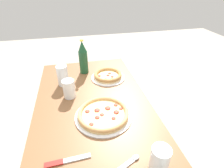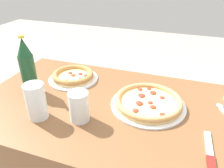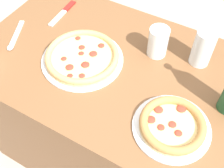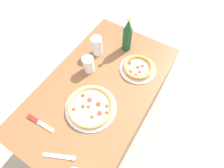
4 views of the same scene
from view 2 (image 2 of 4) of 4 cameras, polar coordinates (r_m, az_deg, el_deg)
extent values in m
cube|color=brown|center=(1.23, -0.17, -20.26)|extent=(1.22, 0.71, 0.77)
cylinder|color=silver|center=(1.19, -10.04, 1.36)|extent=(0.26, 0.26, 0.01)
cylinder|color=#E5C689|center=(1.19, -10.08, 1.78)|extent=(0.22, 0.22, 0.01)
cylinder|color=#EACC7F|center=(1.18, -10.11, 2.11)|extent=(0.19, 0.19, 0.00)
torus|color=#AD7A42|center=(1.18, -10.14, 2.41)|extent=(0.22, 0.22, 0.03)
ellipsoid|color=#A83323|center=(1.18, -10.13, 2.30)|extent=(0.03, 0.03, 0.01)
ellipsoid|color=#A83323|center=(1.21, -10.87, 2.90)|extent=(0.02, 0.02, 0.01)
ellipsoid|color=#A83323|center=(1.13, -11.99, 0.78)|extent=(0.03, 0.03, 0.01)
ellipsoid|color=#A83323|center=(1.13, -8.07, 1.22)|extent=(0.03, 0.03, 0.01)
ellipsoid|color=#A83323|center=(1.19, -8.30, 2.68)|extent=(0.02, 0.02, 0.01)
ellipsoid|color=#A83323|center=(1.17, -6.75, 2.22)|extent=(0.03, 0.03, 0.01)
cylinder|color=silver|center=(0.97, 9.37, -5.42)|extent=(0.33, 0.33, 0.01)
cylinder|color=#DBB775|center=(0.97, 9.42, -4.94)|extent=(0.29, 0.29, 0.01)
cylinder|color=#EACC7F|center=(0.96, 9.45, -4.57)|extent=(0.26, 0.26, 0.00)
torus|color=tan|center=(0.96, 9.48, -4.27)|extent=(0.29, 0.29, 0.02)
ellipsoid|color=#A83323|center=(0.90, 6.14, -6.86)|extent=(0.03, 0.03, 0.01)
ellipsoid|color=#A83323|center=(0.93, 10.64, -5.89)|extent=(0.03, 0.03, 0.01)
ellipsoid|color=#A83323|center=(1.00, 12.98, -3.42)|extent=(0.02, 0.02, 0.01)
ellipsoid|color=#A83323|center=(1.02, 10.66, -2.21)|extent=(0.03, 0.03, 0.01)
ellipsoid|color=#A83323|center=(1.06, 9.63, -1.13)|extent=(0.02, 0.02, 0.00)
ellipsoid|color=#A83323|center=(0.99, 7.72, -2.93)|extent=(0.03, 0.03, 0.01)
ellipsoid|color=#A83323|center=(0.95, 9.96, -4.77)|extent=(0.02, 0.02, 0.01)
ellipsoid|color=#A83323|center=(0.89, 13.05, -7.71)|extent=(0.02, 0.02, 0.01)
ellipsoid|color=#A83323|center=(0.94, 7.15, -4.96)|extent=(0.03, 0.03, 0.01)
ellipsoid|color=#A83323|center=(1.04, 7.34, -1.35)|extent=(0.02, 0.02, 0.01)
cylinder|color=white|center=(0.91, -19.23, -4.31)|extent=(0.08, 0.08, 0.15)
cylinder|color=maroon|center=(0.92, -19.03, -5.32)|extent=(0.06, 0.06, 0.11)
cylinder|color=white|center=(0.86, -8.61, -5.83)|extent=(0.08, 0.08, 0.12)
cylinder|color=#F4A323|center=(0.87, -8.52, -6.82)|extent=(0.06, 0.06, 0.08)
cylinder|color=#194728|center=(1.10, -20.92, 2.45)|extent=(0.07, 0.07, 0.18)
cone|color=#194728|center=(1.05, -22.20, 8.96)|extent=(0.07, 0.07, 0.08)
cylinder|color=gold|center=(1.04, -22.68, 11.37)|extent=(0.03, 0.03, 0.01)
cube|color=maroon|center=(0.78, 24.54, -18.90)|extent=(0.03, 0.08, 0.01)
cube|color=silver|center=(0.85, 23.90, -14.00)|extent=(0.03, 0.12, 0.01)
ellipsoid|color=silver|center=(1.06, 26.33, -5.17)|extent=(0.04, 0.04, 0.01)
camera|label=1|loc=(0.94, 69.17, 21.06)|focal=28.00mm
camera|label=3|loc=(1.55, -4.66, 39.10)|focal=45.00mm
camera|label=4|loc=(1.26, 40.64, 46.78)|focal=28.00mm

